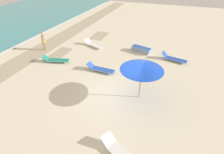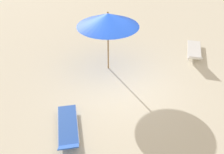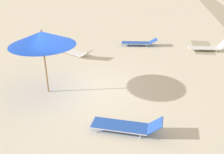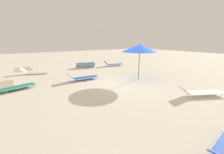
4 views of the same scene
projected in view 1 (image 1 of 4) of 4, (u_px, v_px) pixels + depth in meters
The scene contains 9 objects.
ground_plane at pixel (120, 95), 11.17m from camera, with size 60.00×60.00×0.16m.
beach_umbrella at pixel (142, 66), 9.71m from camera, with size 2.50×2.50×2.56m.
lounger_stack at pixel (141, 50), 16.22m from camera, with size 1.14×2.03×0.49m.
sun_lounger_beside_umbrella at pixel (174, 58), 14.83m from camera, with size 1.07×2.18×0.59m.
sun_lounger_near_water_left at pixel (100, 69), 13.39m from camera, with size 0.69×2.20×0.53m.
sun_lounger_mid_beach_solo at pixel (56, 60), 14.64m from camera, with size 1.16×2.26×0.53m.
sun_lounger_mid_beach_pair_a at pixel (123, 154), 7.42m from camera, with size 1.58×2.35×0.52m.
sun_lounger_mid_beach_pair_b at pixel (94, 44), 17.34m from camera, with size 1.40×2.34×0.56m.
beachgoer_wading_adult at pixel (43, 40), 16.24m from camera, with size 0.45×0.27×1.76m.
Camera 1 is at (-8.33, -2.50, 7.05)m, focal length 28.00 mm.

